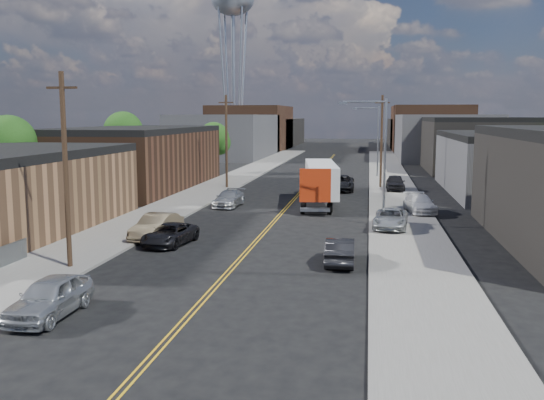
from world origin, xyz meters
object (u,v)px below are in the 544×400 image
(semi_truck, at_px, (322,180))
(car_left_c, at_px, (170,234))
(car_right_lot_b, at_px, (420,203))
(car_ahead_truck, at_px, (341,183))
(car_right_lot_a, at_px, (391,219))
(car_right_lot_c, at_px, (395,183))
(car_left_b, at_px, (157,227))
(car_left_d, at_px, (229,199))
(car_right_oncoming, at_px, (340,251))
(car_left_a, at_px, (50,297))
(water_tower, at_px, (233,6))

(semi_truck, bearing_deg, car_left_c, -119.59)
(car_right_lot_b, xyz_separation_m, car_ahead_truck, (-6.93, 14.25, -0.05))
(car_right_lot_a, height_order, car_right_lot_b, car_right_lot_b)
(car_left_c, distance_m, car_ahead_truck, 30.07)
(car_right_lot_a, relative_size, car_right_lot_c, 1.04)
(car_left_b, xyz_separation_m, car_right_lot_a, (14.85, 5.39, 0.02))
(car_ahead_truck, bearing_deg, car_right_lot_a, -79.27)
(semi_truck, distance_m, car_right_lot_c, 12.03)
(car_left_d, distance_m, car_right_oncoming, 21.77)
(car_left_d, bearing_deg, car_right_oncoming, -57.27)
(semi_truck, xyz_separation_m, car_right_lot_a, (5.65, -12.13, -1.31))
(car_right_lot_b, xyz_separation_m, car_right_lot_c, (-1.34, 14.49, 0.08))
(semi_truck, xyz_separation_m, car_left_d, (-7.80, -3.19, -1.43))
(semi_truck, xyz_separation_m, car_left_b, (-9.20, -17.51, -1.33))
(car_right_oncoming, xyz_separation_m, car_right_lot_a, (2.97, 10.14, 0.11))
(car_left_c, xyz_separation_m, car_right_oncoming, (10.48, -3.18, 0.06))
(car_right_lot_c, bearing_deg, car_left_d, -138.64)
(car_left_a, distance_m, car_right_lot_c, 45.02)
(semi_truck, xyz_separation_m, car_left_c, (-7.80, -19.09, -1.48))
(car_left_a, distance_m, car_right_oncoming, 14.99)
(car_left_b, bearing_deg, car_left_a, -79.44)
(water_tower, bearing_deg, car_ahead_truck, -68.12)
(car_right_lot_c, xyz_separation_m, car_ahead_truck, (-5.59, -0.24, -0.13))
(car_left_d, height_order, car_right_oncoming, car_right_oncoming)
(car_left_b, height_order, car_right_oncoming, car_left_b)
(semi_truck, relative_size, car_right_lot_b, 2.99)
(water_tower, xyz_separation_m, car_left_c, (17.00, -93.57, -30.00))
(car_left_a, height_order, car_right_lot_a, car_left_a)
(semi_truck, height_order, car_left_d, semi_truck)
(car_left_d, xyz_separation_m, car_right_lot_b, (16.00, -1.48, 0.16))
(car_left_b, relative_size, car_right_lot_c, 1.05)
(car_left_c, height_order, car_right_oncoming, car_right_oncoming)
(car_left_a, distance_m, car_left_b, 15.15)
(water_tower, bearing_deg, semi_truck, -71.58)
(semi_truck, relative_size, car_right_oncoming, 3.40)
(car_left_c, bearing_deg, car_left_a, -83.67)
(car_left_c, relative_size, car_right_lot_b, 0.96)
(car_left_a, xyz_separation_m, car_left_b, (-1.05, 15.12, 0.01))
(car_right_lot_a, bearing_deg, car_left_d, 151.25)
(car_left_a, bearing_deg, car_ahead_truck, 77.96)
(semi_truck, xyz_separation_m, car_ahead_truck, (1.27, 9.58, -1.32))
(car_right_oncoming, bearing_deg, semi_truck, -84.52)
(car_left_a, height_order, car_right_oncoming, car_left_a)
(car_left_b, distance_m, car_left_d, 14.39)
(semi_truck, bearing_deg, car_right_lot_c, 47.69)
(semi_truck, height_order, car_right_oncoming, semi_truck)
(water_tower, height_order, car_left_b, water_tower)
(car_ahead_truck, bearing_deg, car_right_lot_c, 1.73)
(semi_truck, height_order, car_left_b, semi_truck)
(water_tower, distance_m, car_left_a, 112.44)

